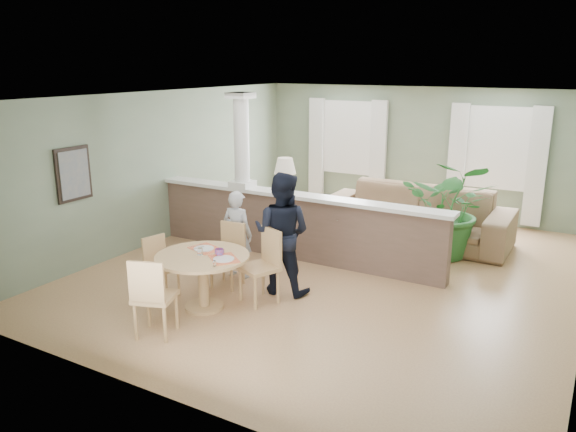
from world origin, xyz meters
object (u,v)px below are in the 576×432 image
Objects in this scene: houseplant at (451,209)px; chair_side at (159,263)px; child_person at (238,234)px; man_person at (282,233)px; sofa at (414,215)px; chair_far_man at (264,262)px; chair_near at (152,294)px; dining_table at (203,266)px; chair_far_boy at (230,251)px.

houseplant is 1.98× the size of chair_side.
houseplant is 3.58m from child_person.
sofa is at bearing -113.22° from man_person.
chair_far_man reaches higher than sofa.
houseplant is at bearing -136.52° from child_person.
man_person is at bearing 107.61° from chair_far_man.
man_person is at bearing -42.34° from chair_side.
man_person reaches higher than chair_near.
child_person reaches higher than chair_far_man.
chair_side is 0.63× the size of child_person.
dining_table and chair_side have the same top height.
chair_side is at bearing 26.25° from man_person.
dining_table is 1.22× the size of chair_far_man.
houseplant is 3.54m from chair_far_man.
chair_far_boy is (-0.19, 0.86, -0.08)m from dining_table.
chair_near is (-0.57, -1.56, -0.01)m from chair_far_man.
child_person is at bearing -18.20° from man_person.
chair_side is (-0.63, -0.81, -0.04)m from chair_far_boy.
dining_table is at bearing -121.68° from houseplant.
chair_far_boy is at bearing 102.78° from dining_table.
chair_far_man is (-1.71, -3.09, -0.28)m from houseplant.
houseplant is at bearing -129.53° from man_person.
houseplant reaches higher than chair_side.
sofa reaches higher than chair_side.
man_person is at bearing -121.95° from houseplant.
dining_table is (-1.51, -4.23, 0.10)m from sofa.
man_person is (1.43, 0.96, 0.40)m from chair_side.
chair_near is at bearing -106.40° from sofa.
dining_table is at bearing -79.59° from chair_side.
chair_far_man is at bearing 47.02° from dining_table.
houseplant is at bearing -26.63° from chair_side.
sofa is at bearing -125.56° from chair_near.
houseplant is 1.65× the size of chair_far_man.
man_person reaches higher than chair_far_boy.
sofa is 3.65× the size of chair_far_boy.
chair_side is at bearing 62.48° from child_person.
chair_near is at bearing 65.23° from man_person.
chair_side is (-2.33, -4.18, -0.03)m from sofa.
chair_far_boy is (-1.70, -3.38, 0.02)m from sofa.
chair_far_man is 1.20× the size of chair_side.
man_person is (-0.90, -3.22, 0.38)m from sofa.
chair_far_man is 1.66m from chair_near.
chair_far_man reaches higher than dining_table.
chair_near reaches higher than dining_table.
houseplant is at bearing 84.81° from chair_far_man.
child_person is (-1.78, -3.06, 0.18)m from sofa.
chair_near is at bearing 95.92° from child_person.
houseplant is 1.24× the size of child_person.
sofa is 3.37m from man_person.
chair_side is at bearing -70.26° from chair_near.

